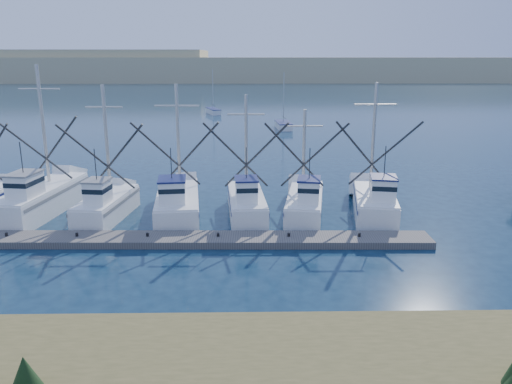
# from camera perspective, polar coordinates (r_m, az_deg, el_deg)

# --- Properties ---
(ground) EXTENTS (500.00, 500.00, 0.00)m
(ground) POSITION_cam_1_polar(r_m,az_deg,el_deg) (22.98, 3.20, -11.22)
(ground) COLOR #0B2034
(ground) RESTS_ON ground
(floating_dock) EXTENTS (30.08, 2.62, 0.40)m
(floating_dock) POSITION_cam_1_polar(r_m,az_deg,el_deg) (28.86, -10.32, -5.37)
(floating_dock) COLOR #625C57
(floating_dock) RESTS_ON ground
(dune_ridge) EXTENTS (360.00, 60.00, 10.00)m
(dune_ridge) POSITION_cam_1_polar(r_m,az_deg,el_deg) (230.59, -0.66, 13.89)
(dune_ridge) COLOR tan
(dune_ridge) RESTS_ON ground
(trawler_fleet) EXTENTS (29.64, 9.16, 9.76)m
(trawler_fleet) POSITION_cam_1_polar(r_m,az_deg,el_deg) (33.38, -10.02, -1.14)
(trawler_fleet) COLOR white
(trawler_fleet) RESTS_ON ground
(sailboat_near) EXTENTS (2.30, 6.03, 8.10)m
(sailboat_near) POSITION_cam_1_polar(r_m,az_deg,el_deg) (74.07, 3.15, 7.62)
(sailboat_near) COLOR white
(sailboat_near) RESTS_ON ground
(sailboat_far) EXTENTS (3.24, 6.17, 8.10)m
(sailboat_far) POSITION_cam_1_polar(r_m,az_deg,el_deg) (93.93, -4.92, 9.20)
(sailboat_far) COLOR white
(sailboat_far) RESTS_ON ground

